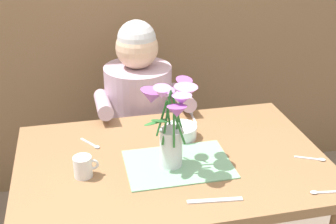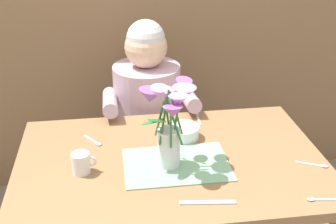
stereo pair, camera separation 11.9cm
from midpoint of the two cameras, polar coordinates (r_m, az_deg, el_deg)
dining_table at (r=1.80m, az=-1.43°, el=-8.67°), size 1.20×0.80×0.74m
seated_person at (r=2.36m, az=-5.11°, el=-1.99°), size 0.45×0.47×1.14m
striped_placemat at (r=1.71m, az=-0.68°, el=-6.73°), size 0.40×0.28×0.00m
flower_vase at (r=1.61m, az=-1.71°, el=-0.84°), size 0.23×0.26×0.34m
ceramic_bowl at (r=1.88m, az=-0.10°, el=-2.49°), size 0.14×0.14×0.06m
dinner_knife at (r=1.53m, az=3.78°, el=-11.30°), size 0.19×0.04×0.00m
coffee_cup at (r=1.66m, az=-12.84°, el=-6.88°), size 0.09×0.07×0.08m
spoon_0 at (r=2.06m, az=1.50°, el=-0.53°), size 0.02×0.12×0.01m
spoon_1 at (r=1.63m, az=17.10°, el=-9.85°), size 0.12×0.03×0.01m
spoon_2 at (r=1.87m, az=-11.42°, el=-4.18°), size 0.08×0.11×0.01m
spoon_3 at (r=1.81m, az=16.58°, el=-5.82°), size 0.11×0.07×0.01m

